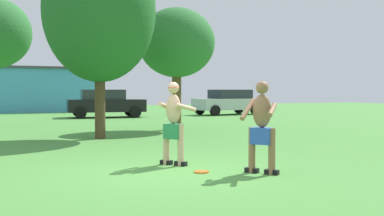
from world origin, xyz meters
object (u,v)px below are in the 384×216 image
frisbee (201,172)px  player_in_blue (262,125)px  tree_left_field (99,11)px  player_with_cap (174,119)px  car_black_near_post (105,103)px  car_silver_far_end (228,102)px  tree_behind_players (177,43)px

frisbee → player_in_blue: bearing=-29.7°
frisbee → tree_left_field: 8.19m
player_in_blue → tree_left_field: size_ratio=0.27×
player_with_cap → car_black_near_post: player_with_cap is taller
player_with_cap → car_silver_far_end: (10.85, 18.04, -0.12)m
tree_behind_players → tree_left_field: bearing=-146.2°
car_black_near_post → tree_behind_players: bearing=-87.0°
player_with_cap → car_silver_far_end: player_with_cap is taller
frisbee → tree_behind_players: bearing=70.7°
car_black_near_post → car_silver_far_end: bearing=-0.3°
tree_behind_players → frisbee: bearing=-109.3°
tree_left_field → car_silver_far_end: bearing=47.5°
frisbee → car_silver_far_end: size_ratio=0.06×
player_with_cap → car_black_near_post: 18.32m
player_in_blue → tree_left_field: 8.39m
frisbee → car_silver_far_end: (10.70, 19.10, 0.81)m
player_in_blue → car_silver_far_end: 21.93m
car_silver_far_end → frisbee: bearing=-119.3°
tree_behind_players → player_in_blue: bearing=-103.2°
player_with_cap → tree_behind_players: tree_behind_players is taller
car_black_near_post → tree_left_field: tree_left_field is taller
player_in_blue → tree_behind_players: tree_behind_players is taller
player_in_blue → frisbee: size_ratio=6.01×
player_in_blue → frisbee: bearing=150.3°
player_with_cap → tree_behind_players: 9.48m
player_in_blue → frisbee: 1.43m
player_with_cap → car_silver_far_end: 21.05m
player_in_blue → tree_left_field: tree_left_field is taller
car_silver_far_end → tree_behind_players: bearing=-127.6°
player_in_blue → car_silver_far_end: size_ratio=0.38×
frisbee → car_black_near_post: (2.83, 19.13, 0.81)m
player_in_blue → car_silver_far_end: (9.74, 19.65, -0.08)m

